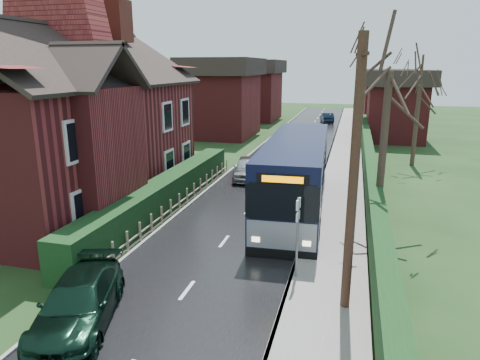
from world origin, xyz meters
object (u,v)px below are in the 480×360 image
(brick_house, at_px, (68,118))
(car_silver, at_px, (247,168))
(telegraph_pole, at_px, (353,180))
(bus_stop_sign, at_px, (298,227))
(bus, at_px, (296,176))
(car_green, at_px, (79,303))

(brick_house, height_order, car_silver, brick_house)
(telegraph_pole, bearing_deg, bus_stop_sign, 124.41)
(bus, distance_m, car_green, 11.93)
(brick_house, distance_m, bus_stop_sign, 13.26)
(brick_house, bearing_deg, car_green, -54.34)
(car_green, xyz_separation_m, telegraph_pole, (6.95, 2.57, 3.23))
(bus, relative_size, bus_stop_sign, 4.13)
(bus, height_order, car_green, bus)
(bus, bearing_deg, brick_house, -172.94)
(brick_house, relative_size, car_silver, 3.63)
(car_green, relative_size, bus_stop_sign, 1.57)
(bus_stop_sign, distance_m, telegraph_pole, 2.93)
(bus, bearing_deg, car_silver, 122.02)
(bus_stop_sign, bearing_deg, car_silver, 115.76)
(car_green, bearing_deg, telegraph_pole, 2.30)
(bus, xyz_separation_m, bus_stop_sign, (1.00, -7.07, 0.12))
(brick_house, bearing_deg, telegraph_pole, -26.04)
(brick_house, distance_m, telegraph_pole, 15.07)
(bus, distance_m, bus_stop_sign, 7.14)
(bus, distance_m, telegraph_pole, 9.13)
(bus, height_order, car_silver, bus)
(bus_stop_sign, xyz_separation_m, telegraph_pole, (1.60, -1.42, 2.01))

